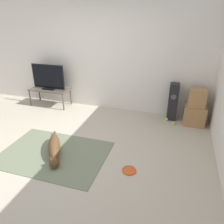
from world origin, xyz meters
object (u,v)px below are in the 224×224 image
at_px(frisbee, 129,170).
at_px(tennis_ball_near_speaker, 167,119).
at_px(dog, 54,148).
at_px(tv, 48,77).
at_px(tv_stand, 50,91).
at_px(floor_speaker, 173,102).
at_px(cardboard_box_upper, 197,98).
at_px(cardboard_box_lower, 194,115).
at_px(tennis_ball_by_boxes, 174,123).

height_order(frisbee, tennis_ball_near_speaker, tennis_ball_near_speaker).
distance_m(dog, tv, 2.37).
bearing_deg(tv, tv_stand, -90.00).
relative_size(frisbee, floor_speaker, 0.26).
distance_m(floor_speaker, tv, 3.09).
bearing_deg(dog, floor_speaker, 47.48).
height_order(cardboard_box_upper, floor_speaker, floor_speaker).
relative_size(frisbee, cardboard_box_upper, 0.58).
height_order(cardboard_box_lower, cardboard_box_upper, cardboard_box_upper).
bearing_deg(floor_speaker, tennis_ball_near_speaker, -126.81).
bearing_deg(tennis_ball_by_boxes, tennis_ball_near_speaker, 136.12).
bearing_deg(cardboard_box_upper, tv, 179.72).
bearing_deg(tennis_ball_near_speaker, frisbee, -102.11).
bearing_deg(tv, tennis_ball_by_boxes, -3.49).
bearing_deg(tv_stand, tennis_ball_by_boxes, -3.44).
height_order(floor_speaker, tv_stand, floor_speaker).
height_order(cardboard_box_upper, tv, tv).
height_order(cardboard_box_lower, tv_stand, tv_stand).
bearing_deg(floor_speaker, dog, -132.52).
bearing_deg(tennis_ball_near_speaker, floor_speaker, 53.19).
xyz_separation_m(frisbee, floor_speaker, (0.51, 2.06, 0.41)).
relative_size(cardboard_box_upper, floor_speaker, 0.45).
bearing_deg(cardboard_box_upper, frisbee, -116.69).
distance_m(cardboard_box_upper, floor_speaker, 0.52).
height_order(dog, tennis_ball_near_speaker, dog).
bearing_deg(tv_stand, floor_speaker, 1.71).
bearing_deg(cardboard_box_lower, dog, -140.67).
relative_size(floor_speaker, tennis_ball_near_speaker, 12.82).
bearing_deg(frisbee, cardboard_box_upper, 63.31).
distance_m(cardboard_box_lower, floor_speaker, 0.53).
xyz_separation_m(cardboard_box_upper, tennis_ball_near_speaker, (-0.57, -0.02, -0.58)).
relative_size(dog, floor_speaker, 1.19).
distance_m(floor_speaker, tv_stand, 3.08).
relative_size(dog, tv, 1.16).
height_order(frisbee, cardboard_box_lower, cardboard_box_lower).
distance_m(tv_stand, tennis_ball_by_boxes, 3.17).
bearing_deg(tv, dog, -57.19).
xyz_separation_m(floor_speaker, tv_stand, (-3.08, -0.09, -0.03)).
xyz_separation_m(cardboard_box_lower, tennis_ball_near_speaker, (-0.57, -0.01, -0.18)).
xyz_separation_m(cardboard_box_upper, floor_speaker, (-0.47, 0.11, -0.19)).
xyz_separation_m(frisbee, tv_stand, (-2.57, 1.97, 0.38)).
distance_m(tennis_ball_by_boxes, tennis_ball_near_speaker, 0.23).
bearing_deg(tennis_ball_by_boxes, tv_stand, 176.56).
height_order(cardboard_box_lower, floor_speaker, floor_speaker).
relative_size(cardboard_box_upper, tv, 0.44).
bearing_deg(frisbee, tv, 142.50).
height_order(tv, tennis_ball_by_boxes, tv).
relative_size(dog, cardboard_box_upper, 2.63).
bearing_deg(cardboard_box_upper, dog, -140.62).
xyz_separation_m(dog, tennis_ball_near_speaker, (1.75, 1.88, -0.09)).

